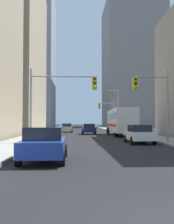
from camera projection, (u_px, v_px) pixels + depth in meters
sidewalk_left at (52, 130)px, 53.49m from camera, size 3.29×160.00×0.15m
sidewalk_right at (116, 130)px, 54.11m from camera, size 3.29×160.00×0.15m
city_bus at (121, 121)px, 34.33m from camera, size 2.92×11.58×3.40m
sedan_blue at (44, 144)px, 11.69m from camera, size 1.95×4.22×1.52m
sedan_white at (139, 134)px, 21.49m from camera, size 1.95×4.21×1.52m
sedan_navy at (89, 129)px, 37.58m from camera, size 1.95×4.24×1.52m
sedan_beige at (67, 128)px, 45.51m from camera, size 1.95×4.21×1.52m
traffic_signal_near_left at (60, 92)px, 20.85m from camera, size 5.34×0.44×6.00m
traffic_signal_near_right at (153, 94)px, 21.20m from camera, size 2.92×0.44×6.00m
traffic_signal_far_right at (107, 110)px, 50.49m from camera, size 3.04×0.44×6.00m
street_lamp_right at (116, 106)px, 45.94m from camera, size 2.40×0.32×7.50m
building_left_far_tower at (23, 61)px, 89.78m from camera, size 20.91×20.75×45.36m
building_right_far_highrise at (132, 66)px, 99.22m from camera, size 20.73×23.79×46.37m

